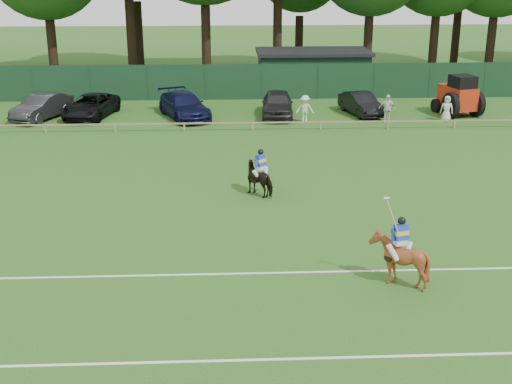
{
  "coord_description": "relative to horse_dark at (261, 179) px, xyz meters",
  "views": [
    {
      "loc": [
        -0.61,
        -21.04,
        9.81
      ],
      "look_at": [
        0.5,
        3.0,
        1.4
      ],
      "focal_mm": 48.0,
      "sensor_mm": 36.0,
      "label": 1
    }
  ],
  "objects": [
    {
      "name": "horse_dark",
      "position": [
        0.0,
        0.0,
        0.0
      ],
      "size": [
        1.71,
        1.73,
        1.41
      ],
      "primitive_type": "imported",
      "rotation": [
        0.0,
        0.0,
        3.92
      ],
      "color": "black",
      "rests_on": "ground"
    },
    {
      "name": "suv_black",
      "position": [
        -9.96,
        15.21,
        0.01
      ],
      "size": [
        3.39,
        5.5,
        1.42
      ],
      "primitive_type": "imported",
      "rotation": [
        0.0,
        0.0,
        -0.21
      ],
      "color": "black",
      "rests_on": "ground"
    },
    {
      "name": "spectator_mid",
      "position": [
        8.4,
        12.85,
        0.16
      ],
      "size": [
        1.07,
        0.57,
        1.73
      ],
      "primitive_type": "imported",
      "rotation": [
        0.0,
        0.0,
        -0.16
      ],
      "color": "silver",
      "rests_on": "ground"
    },
    {
      "name": "spectator_left",
      "position": [
        3.4,
        13.11,
        0.14
      ],
      "size": [
        1.11,
        0.67,
        1.68
      ],
      "primitive_type": "imported",
      "rotation": [
        0.0,
        0.0,
        -0.04
      ],
      "color": "silver",
      "rests_on": "ground"
    },
    {
      "name": "utility_shed",
      "position": [
        5.13,
        23.3,
        0.83
      ],
      "size": [
        8.4,
        4.4,
        3.04
      ],
      "color": "#14331E",
      "rests_on": "ground"
    },
    {
      "name": "pitch_lines",
      "position": [
        -0.87,
        -10.2,
        -0.7
      ],
      "size": [
        60.0,
        5.1,
        0.01
      ],
      "color": "silver",
      "rests_on": "ground"
    },
    {
      "name": "horse_chestnut",
      "position": [
        3.84,
        -8.66,
        0.15
      ],
      "size": [
        1.75,
        1.87,
        1.71
      ],
      "primitive_type": "imported",
      "rotation": [
        0.0,
        0.0,
        3.42
      ],
      "color": "brown",
      "rests_on": "ground"
    },
    {
      "name": "pitch_rail",
      "position": [
        -0.87,
        11.3,
        -0.26
      ],
      "size": [
        62.1,
        0.1,
        0.5
      ],
      "color": "#997F5B",
      "rests_on": "ground"
    },
    {
      "name": "spectator_right",
      "position": [
        12.16,
        13.04,
        0.08
      ],
      "size": [
        0.9,
        0.74,
        1.58
      ],
      "primitive_type": "imported",
      "rotation": [
        0.0,
        0.0,
        -0.37
      ],
      "color": "silver",
      "rests_on": "ground"
    },
    {
      "name": "sedan_grey",
      "position": [
        -12.9,
        14.84,
        0.07
      ],
      "size": [
        3.3,
        4.95,
        1.54
      ],
      "primitive_type": "imported",
      "rotation": [
        0.0,
        0.0,
        -0.39
      ],
      "color": "#28282A",
      "rests_on": "ground"
    },
    {
      "name": "sedan_navy",
      "position": [
        -4.04,
        14.8,
        0.07
      ],
      "size": [
        3.97,
        5.76,
        1.55
      ],
      "primitive_type": "imported",
      "rotation": [
        0.0,
        0.0,
        0.38
      ],
      "color": "#13153D",
      "rests_on": "ground"
    },
    {
      "name": "tree_row",
      "position": [
        1.13,
        28.3,
        -0.71
      ],
      "size": [
        96.0,
        12.0,
        21.0
      ],
      "primitive_type": null,
      "color": "#26561C",
      "rests_on": "ground"
    },
    {
      "name": "rider_chestnut",
      "position": [
        3.84,
        -8.68,
        0.91
      ],
      "size": [
        0.98,
        0.52,
        2.05
      ],
      "rotation": [
        0.0,
        0.0,
        3.42
      ],
      "color": "silver",
      "rests_on": "ground"
    },
    {
      "name": "estate_black",
      "position": [
        7.25,
        15.13,
        -0.0
      ],
      "size": [
        2.46,
        4.48,
        1.4
      ],
      "primitive_type": "imported",
      "rotation": [
        0.0,
        0.0,
        0.24
      ],
      "color": "black",
      "rests_on": "ground"
    },
    {
      "name": "hatch_grey",
      "position": [
        1.84,
        14.85,
        0.11
      ],
      "size": [
        2.25,
        4.89,
        1.62
      ],
      "primitive_type": "imported",
      "rotation": [
        0.0,
        0.0,
        -0.07
      ],
      "color": "#29292B",
      "rests_on": "ground"
    },
    {
      "name": "perimeter_fence",
      "position": [
        -0.87,
        20.3,
        0.54
      ],
      "size": [
        92.08,
        0.08,
        2.5
      ],
      "color": "#14351E",
      "rests_on": "ground"
    },
    {
      "name": "ground",
      "position": [
        -0.87,
        -6.7,
        -0.71
      ],
      "size": [
        160.0,
        160.0,
        0.0
      ],
      "primitive_type": "plane",
      "color": "#1E4C14",
      "rests_on": "ground"
    },
    {
      "name": "rider_dark",
      "position": [
        0.01,
        -0.01,
        0.67
      ],
      "size": [
        0.77,
        0.76,
        1.41
      ],
      "rotation": [
        0.0,
        0.0,
        3.92
      ],
      "color": "silver",
      "rests_on": "ground"
    },
    {
      "name": "tractor",
      "position": [
        13.4,
        14.63,
        0.52
      ],
      "size": [
        2.76,
        3.5,
        2.6
      ],
      "rotation": [
        0.0,
        0.0,
        0.25
      ],
      "color": "#B62A10",
      "rests_on": "ground"
    }
  ]
}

